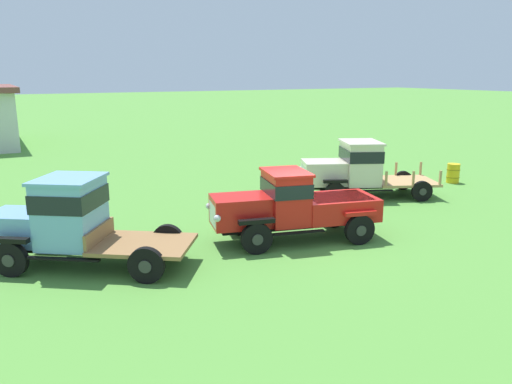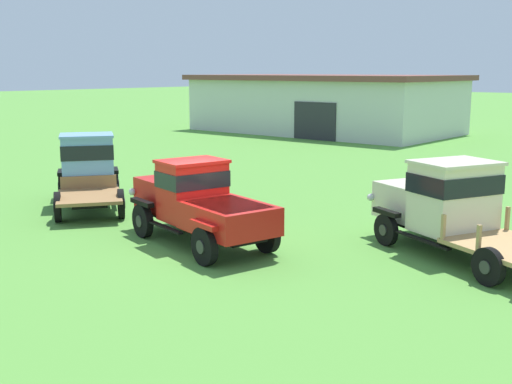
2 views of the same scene
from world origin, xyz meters
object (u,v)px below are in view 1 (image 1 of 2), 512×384
at_px(vintage_truck_midrow_center, 355,168).
at_px(oil_drum_beside_row, 453,173).
at_px(vintage_truck_second_in_line, 293,205).
at_px(vintage_truck_foreground_near, 67,220).

bearing_deg(vintage_truck_midrow_center, oil_drum_beside_row, -1.54).
height_order(vintage_truck_midrow_center, oil_drum_beside_row, vintage_truck_midrow_center).
height_order(vintage_truck_second_in_line, vintage_truck_midrow_center, vintage_truck_midrow_center).
distance_m(vintage_truck_second_in_line, vintage_truck_midrow_center, 6.20).
relative_size(vintage_truck_foreground_near, vintage_truck_second_in_line, 1.01).
xyz_separation_m(vintage_truck_midrow_center, oil_drum_beside_row, (5.67, -0.15, -0.74)).
relative_size(vintage_truck_second_in_line, vintage_truck_midrow_center, 0.92).
height_order(vintage_truck_foreground_near, vintage_truck_second_in_line, vintage_truck_foreground_near).
bearing_deg(oil_drum_beside_row, vintage_truck_second_in_line, -163.12).
height_order(vintage_truck_foreground_near, vintage_truck_midrow_center, vintage_truck_foreground_near).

